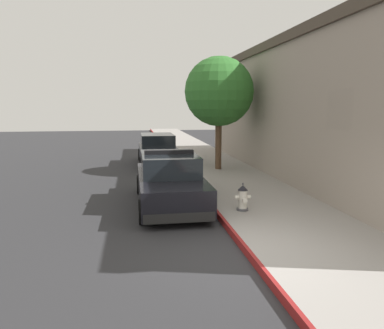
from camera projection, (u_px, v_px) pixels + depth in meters
ground_plane at (86, 176)px, 16.53m from camera, size 34.17×60.00×0.20m
sidewalk_pavement at (218, 169)px, 17.44m from camera, size 3.28×60.00×0.17m
curb_painted_edge at (182, 170)px, 17.18m from camera, size 0.08×60.00×0.17m
storefront_building at (353, 110)px, 16.03m from camera, size 8.05×19.84×5.62m
police_cruiser at (170, 181)px, 11.26m from camera, size 1.94×4.84×1.68m
parked_car_silver_ahead at (158, 150)px, 19.19m from camera, size 1.94×4.84×1.56m
fire_hydrant at (243, 198)px, 10.11m from camera, size 0.44×0.40×0.76m
street_tree at (219, 92)px, 16.38m from camera, size 3.06×3.06×4.99m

